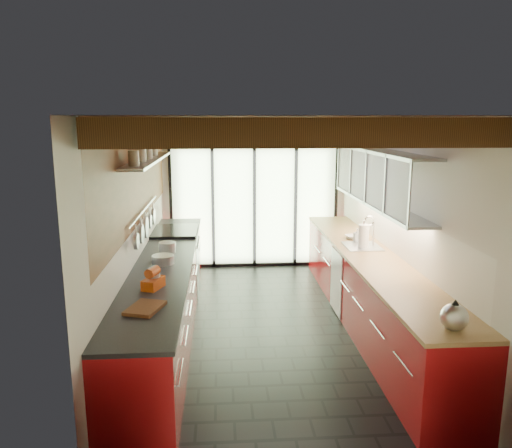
# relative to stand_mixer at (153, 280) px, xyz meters

# --- Properties ---
(ground) EXTENTS (5.50, 5.50, 0.00)m
(ground) POSITION_rel_stand_mixer_xyz_m (1.27, 1.08, -1.01)
(ground) COLOR black
(ground) RESTS_ON ground
(room_shell) EXTENTS (5.50, 5.50, 5.50)m
(room_shell) POSITION_rel_stand_mixer_xyz_m (1.27, 1.08, 0.64)
(room_shell) COLOR silver
(room_shell) RESTS_ON ground
(ceiling_beams) EXTENTS (3.14, 5.06, 4.90)m
(ceiling_beams) POSITION_rel_stand_mixer_xyz_m (1.27, 1.46, 1.45)
(ceiling_beams) COLOR #593316
(ceiling_beams) RESTS_ON ground
(glass_door) EXTENTS (2.95, 0.10, 2.90)m
(glass_door) POSITION_rel_stand_mixer_xyz_m (1.27, 3.77, 0.65)
(glass_door) COLOR #C6EAAD
(glass_door) RESTS_ON ground
(left_counter) EXTENTS (0.68, 5.00, 0.92)m
(left_counter) POSITION_rel_stand_mixer_xyz_m (-0.00, 1.08, -0.55)
(left_counter) COLOR #AC1116
(left_counter) RESTS_ON ground
(range_stove) EXTENTS (0.66, 0.90, 0.97)m
(range_stove) POSITION_rel_stand_mixer_xyz_m (-0.00, 2.53, -0.54)
(range_stove) COLOR silver
(range_stove) RESTS_ON ground
(right_counter) EXTENTS (0.68, 5.00, 0.92)m
(right_counter) POSITION_rel_stand_mixer_xyz_m (2.54, 1.08, -0.55)
(right_counter) COLOR #AC1116
(right_counter) RESTS_ON ground
(sink_assembly) EXTENTS (0.45, 0.52, 0.43)m
(sink_assembly) POSITION_rel_stand_mixer_xyz_m (2.56, 1.48, -0.05)
(sink_assembly) COLOR silver
(sink_assembly) RESTS_ON right_counter
(upper_cabinets_right) EXTENTS (0.34, 3.00, 3.00)m
(upper_cabinets_right) POSITION_rel_stand_mixer_xyz_m (2.70, 1.38, 0.84)
(upper_cabinets_right) COLOR silver
(upper_cabinets_right) RESTS_ON ground
(left_wall_fixtures) EXTENTS (0.28, 2.60, 0.96)m
(left_wall_fixtures) POSITION_rel_stand_mixer_xyz_m (-0.20, 1.26, 0.84)
(left_wall_fixtures) COLOR silver
(left_wall_fixtures) RESTS_ON ground
(stand_mixer) EXTENTS (0.22, 0.28, 0.23)m
(stand_mixer) POSITION_rel_stand_mixer_xyz_m (0.00, 0.00, 0.00)
(stand_mixer) COLOR #BF420F
(stand_mixer) RESTS_ON left_counter
(pot_large) EXTENTS (0.24, 0.24, 0.14)m
(pot_large) POSITION_rel_stand_mixer_xyz_m (0.00, 1.36, -0.02)
(pot_large) COLOR silver
(pot_large) RESTS_ON left_counter
(pot_small) EXTENTS (0.26, 0.26, 0.10)m
(pot_small) POSITION_rel_stand_mixer_xyz_m (0.00, 0.87, -0.04)
(pot_small) COLOR silver
(pot_small) RESTS_ON left_counter
(cutting_board) EXTENTS (0.36, 0.43, 0.03)m
(cutting_board) POSITION_rel_stand_mixer_xyz_m (0.00, -0.57, -0.07)
(cutting_board) COLOR brown
(cutting_board) RESTS_ON left_counter
(kettle) EXTENTS (0.25, 0.29, 0.26)m
(kettle) POSITION_rel_stand_mixer_xyz_m (2.54, -1.17, 0.03)
(kettle) COLOR silver
(kettle) RESTS_ON right_counter
(paper_towel) EXTENTS (0.15, 0.15, 0.37)m
(paper_towel) POSITION_rel_stand_mixer_xyz_m (2.54, 1.42, 0.07)
(paper_towel) COLOR white
(paper_towel) RESTS_ON right_counter
(soap_bottle) EXTENTS (0.09, 0.09, 0.20)m
(soap_bottle) POSITION_rel_stand_mixer_xyz_m (2.54, 1.72, 0.01)
(soap_bottle) COLOR silver
(soap_bottle) RESTS_ON right_counter
(bowl) EXTENTS (0.25, 0.25, 0.05)m
(bowl) POSITION_rel_stand_mixer_xyz_m (2.54, 1.94, -0.06)
(bowl) COLOR silver
(bowl) RESTS_ON right_counter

